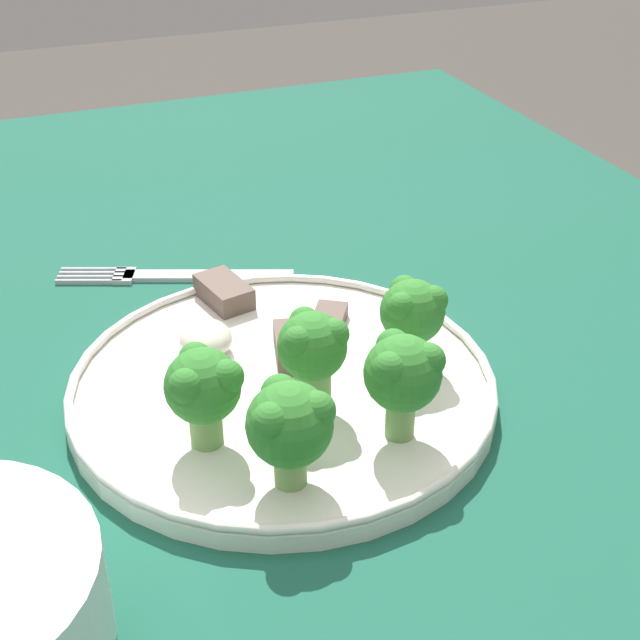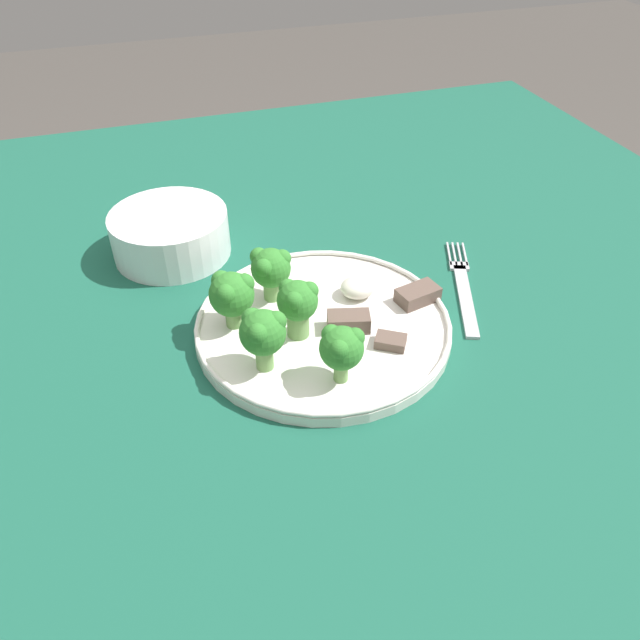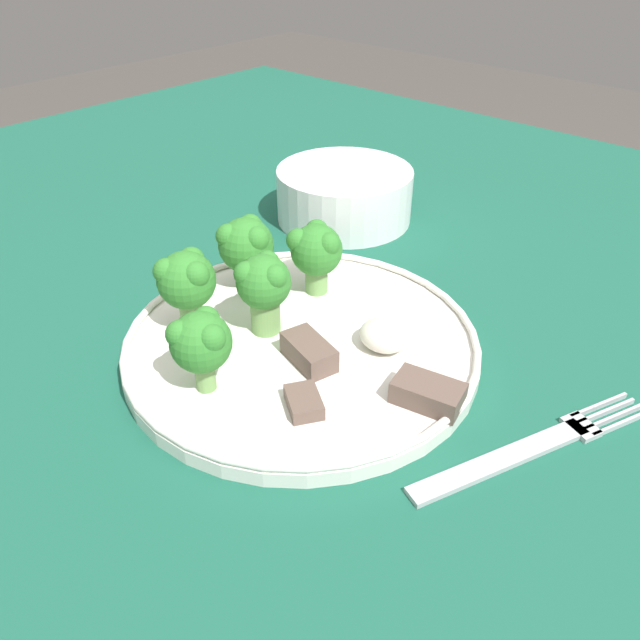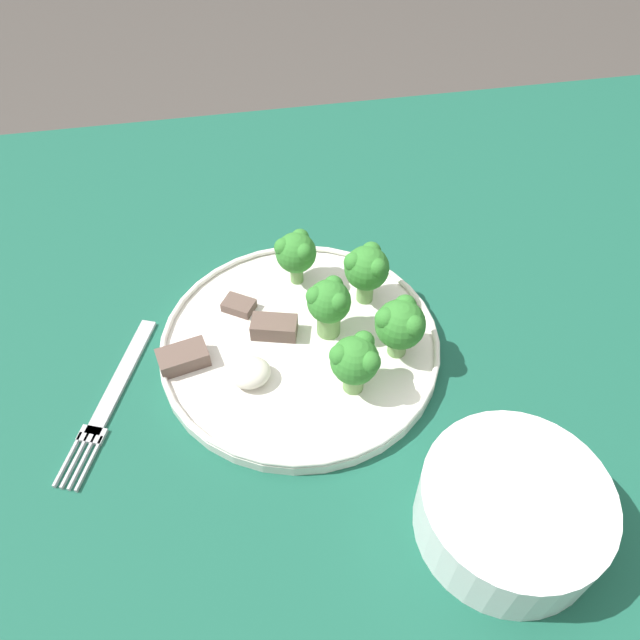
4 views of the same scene
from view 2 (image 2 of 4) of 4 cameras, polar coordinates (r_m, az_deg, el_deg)
name	(u,v)px [view 2 (image 2 of 4)]	position (r m, az deg, el deg)	size (l,w,h in m)	color
ground_plane	(281,595)	(1.34, -3.60, -23.78)	(8.00, 8.00, 0.00)	#4C4742
table	(260,339)	(0.81, -5.47, -1.75)	(1.39, 1.13, 0.75)	#195642
dinner_plate	(323,325)	(0.68, 0.28, -0.49)	(0.28, 0.28, 0.02)	white
fork	(463,287)	(0.77, 12.95, 2.97)	(0.09, 0.19, 0.00)	#B2B2B7
cream_bowl	(171,235)	(0.82, -13.49, 7.58)	(0.15, 0.15, 0.06)	white
broccoli_floret_near_rim_left	(298,302)	(0.64, -2.07, 1.61)	(0.04, 0.04, 0.07)	#709E56
broccoli_floret_center_left	(342,348)	(0.59, 1.99, -2.54)	(0.04, 0.04, 0.06)	#709E56
broccoli_floret_back_left	(271,268)	(0.69, -4.52, 4.74)	(0.05, 0.04, 0.06)	#709E56
broccoli_floret_front_left	(232,294)	(0.66, -8.09, 2.38)	(0.05, 0.05, 0.06)	#709E56
broccoli_floret_center_back	(263,332)	(0.60, -5.26, -1.15)	(0.05, 0.05, 0.07)	#709E56
meat_slice_front_slice	(391,341)	(0.65, 6.47, -1.95)	(0.04, 0.04, 0.01)	brown
meat_slice_middle_slice	(349,322)	(0.67, 2.63, -0.14)	(0.05, 0.04, 0.02)	brown
meat_slice_rear_slice	(418,295)	(0.71, 8.93, 2.29)	(0.05, 0.04, 0.02)	brown
sauce_dollop	(358,288)	(0.71, 3.45, 2.98)	(0.04, 0.04, 0.02)	silver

